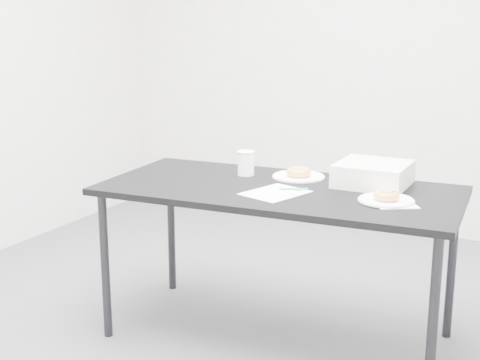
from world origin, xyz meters
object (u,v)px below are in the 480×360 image
at_px(scorecard, 275,193).
at_px(bakery_box, 373,174).
at_px(table, 279,199).
at_px(coffee_cup, 246,163).
at_px(donut_near, 386,195).
at_px(pen, 294,189).
at_px(donut_far, 299,172).
at_px(plate_far, 299,177).
at_px(plate_near, 386,200).

relative_size(scorecard, bakery_box, 0.86).
relative_size(table, coffee_cup, 13.82).
height_order(table, donut_near, donut_near).
xyz_separation_m(scorecard, pen, (0.05, 0.08, 0.01)).
relative_size(donut_far, bakery_box, 0.38).
xyz_separation_m(donut_near, plate_far, (-0.51, 0.25, -0.02)).
height_order(scorecard, plate_near, plate_near).
bearing_deg(plate_far, table, -90.80).
bearing_deg(table, plate_near, -6.59).
xyz_separation_m(plate_near, coffee_cup, (-0.76, 0.18, 0.06)).
distance_m(plate_near, plate_far, 0.57).
bearing_deg(donut_near, plate_far, 153.65).
bearing_deg(scorecard, donut_far, 111.01).
height_order(table, coffee_cup, coffee_cup).
bearing_deg(plate_near, bakery_box, 117.12).
relative_size(scorecard, plate_near, 1.15).
distance_m(scorecard, plate_far, 0.33).
distance_m(donut_near, donut_far, 0.57).
distance_m(scorecard, pen, 0.10).
bearing_deg(donut_near, bakery_box, 117.12).
distance_m(donut_near, coffee_cup, 0.78).
bearing_deg(plate_near, donut_far, 153.65).
bearing_deg(table, donut_near, -6.59).
height_order(table, scorecard, scorecard).
distance_m(pen, coffee_cup, 0.38).
height_order(plate_near, coffee_cup, coffee_cup).
bearing_deg(pen, donut_far, 81.45).
bearing_deg(donut_far, bakery_box, 2.27).
relative_size(scorecard, plate_far, 1.07).
bearing_deg(scorecard, bakery_box, 61.85).
height_order(pen, donut_near, donut_near).
relative_size(scorecard, coffee_cup, 2.25).
relative_size(pen, coffee_cup, 1.04).
height_order(plate_far, bakery_box, bakery_box).
bearing_deg(bakery_box, donut_near, -62.82).
distance_m(scorecard, bakery_box, 0.49).
xyz_separation_m(scorecard, bakery_box, (0.35, 0.35, 0.05)).
height_order(pen, plate_far, pen).
relative_size(plate_near, donut_far, 1.98).
bearing_deg(scorecard, table, 121.15).
xyz_separation_m(table, bakery_box, (0.37, 0.24, 0.11)).
bearing_deg(pen, plate_near, -26.51).
height_order(pen, plate_near, pen).
height_order(table, donut_far, donut_far).
relative_size(table, bakery_box, 5.29).
bearing_deg(coffee_cup, bakery_box, 8.15).
bearing_deg(scorecard, coffee_cup, 154.19).
bearing_deg(donut_far, scorecard, -86.01).
distance_m(plate_near, donut_near, 0.02).
bearing_deg(scorecard, donut_near, 26.39).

